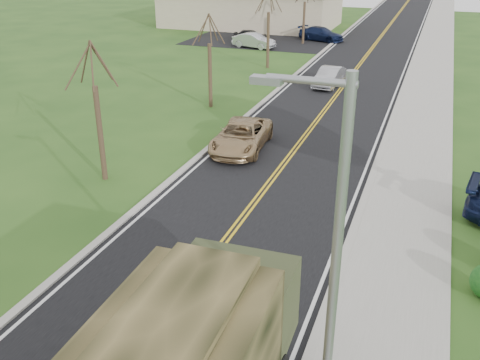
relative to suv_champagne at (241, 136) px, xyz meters
The scene contains 15 objects.
road 24.57m from the suv_champagne, 83.98° to the left, with size 8.00×120.00×0.01m, color black.
curb_right 25.34m from the suv_champagne, 74.61° to the left, with size 0.30×120.00×0.12m, color #9E998E.
sidewalk_right 25.86m from the suv_champagne, 70.86° to the left, with size 3.20×120.00×0.10m, color #9E998E.
curb_left 24.49m from the suv_champagne, 93.69° to the left, with size 0.30×120.00×0.10m, color #9E998E.
street_light 18.11m from the suv_champagne, 65.06° to the right, with size 1.65×0.22×8.00m.
bare_tree_a 7.37m from the suv_champagne, 128.46° to the right, with size 1.93×2.26×6.08m.
bare_tree_b 8.00m from the suv_champagne, 124.55° to the left, with size 1.83×2.14×5.73m.
bare_tree_c 19.06m from the suv_champagne, 103.51° to the left, with size 2.04×2.39×6.42m.
bare_tree_d 30.80m from the suv_champagne, 98.28° to the left, with size 1.88×2.20×5.91m.
commercial_building 42.61m from the suv_champagne, 108.36° to the left, with size 25.50×21.50×5.65m.
suv_champagne is the anchor object (origin of this frame).
sedan_silver 14.23m from the suv_champagne, 83.62° to the left, with size 1.43×4.11×1.35m, color #A6A6AB.
lot_car_dark 31.38m from the suv_champagne, 108.27° to the left, with size 1.45×3.60×1.23m, color black.
lot_car_silver 27.72m from the suv_champagne, 107.56° to the left, with size 1.49×4.28×1.41m, color #BABBBF.
lot_car_navy 32.77m from the suv_champagne, 95.31° to the left, with size 1.98×4.86×1.41m, color #0E1734.
Camera 1 is at (6.13, -8.29, 9.74)m, focal length 40.00 mm.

